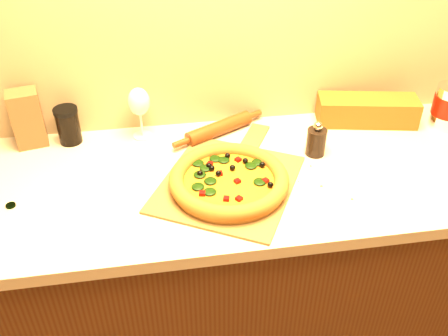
# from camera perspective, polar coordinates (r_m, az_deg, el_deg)

# --- Properties ---
(cabinet) EXTENTS (2.80, 0.65, 0.86)m
(cabinet) POSITION_cam_1_polar(r_m,az_deg,el_deg) (1.89, 2.24, -11.99)
(cabinet) COLOR #4C2310
(cabinet) RESTS_ON ground
(countertop) EXTENTS (2.84, 0.68, 0.04)m
(countertop) POSITION_cam_1_polar(r_m,az_deg,el_deg) (1.58, 2.62, -1.02)
(countertop) COLOR beige
(countertop) RESTS_ON cabinet
(pizza_peel) EXTENTS (0.54, 0.61, 0.01)m
(pizza_peel) POSITION_cam_1_polar(r_m,az_deg,el_deg) (1.52, 0.65, -1.41)
(pizza_peel) COLOR brown
(pizza_peel) RESTS_ON countertop
(pizza) EXTENTS (0.36, 0.36, 0.05)m
(pizza) POSITION_cam_1_polar(r_m,az_deg,el_deg) (1.48, 0.57, -1.42)
(pizza) COLOR #C47A31
(pizza) RESTS_ON pizza_peel
(bottle_cap) EXTENTS (0.04, 0.04, 0.01)m
(bottle_cap) POSITION_cam_1_polar(r_m,az_deg,el_deg) (1.56, -23.20, -3.95)
(bottle_cap) COLOR black
(bottle_cap) RESTS_ON countertop
(pepper_grinder) EXTENTS (0.06, 0.06, 0.12)m
(pepper_grinder) POSITION_cam_1_polar(r_m,az_deg,el_deg) (1.65, 10.49, 3.06)
(pepper_grinder) COLOR black
(pepper_grinder) RESTS_ON countertop
(rolling_pin) EXTENTS (0.34, 0.19, 0.05)m
(rolling_pin) POSITION_cam_1_polar(r_m,az_deg,el_deg) (1.73, -0.58, 4.57)
(rolling_pin) COLOR #5B2A0F
(rolling_pin) RESTS_ON countertop
(bread_bag) EXTENTS (0.36, 0.18, 0.10)m
(bread_bag) POSITION_cam_1_polar(r_m,az_deg,el_deg) (1.87, 16.03, 6.34)
(bread_bag) COLOR brown
(bread_bag) RESTS_ON countertop
(wine_glass) EXTENTS (0.07, 0.07, 0.18)m
(wine_glass) POSITION_cam_1_polar(r_m,az_deg,el_deg) (1.70, -9.69, 7.34)
(wine_glass) COLOR silver
(wine_glass) RESTS_ON countertop
(paper_bag) EXTENTS (0.11, 0.10, 0.20)m
(paper_bag) POSITION_cam_1_polar(r_m,az_deg,el_deg) (1.77, -21.56, 5.28)
(paper_bag) COLOR brown
(paper_bag) RESTS_ON countertop
(dark_jar) EXTENTS (0.08, 0.08, 0.13)m
(dark_jar) POSITION_cam_1_polar(r_m,az_deg,el_deg) (1.76, -17.38, 4.69)
(dark_jar) COLOR black
(dark_jar) RESTS_ON countertop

